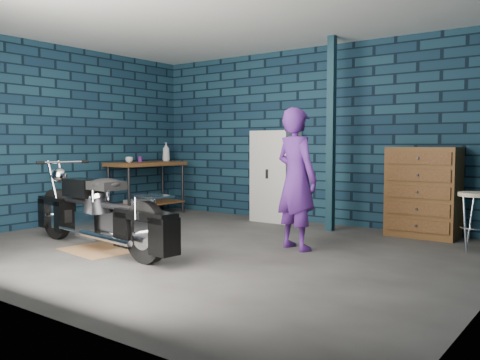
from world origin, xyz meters
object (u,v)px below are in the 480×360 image
object	(u,v)px
locker	(275,176)
tool_chest	(423,192)
storage_bin	(139,208)
motorcycle	(98,207)
person	(296,179)
workbench	(147,189)
shop_stool	(474,222)

from	to	relation	value
locker	tool_chest	distance (m)	2.29
storage_bin	locker	xyz separation A→B (m)	(2.11, 0.93, 0.57)
motorcycle	tool_chest	xyz separation A→B (m)	(2.70, 3.08, 0.08)
storage_bin	tool_chest	world-z (taller)	tool_chest
person	workbench	bearing A→B (deg)	2.96
workbench	person	world-z (taller)	person
workbench	tool_chest	bearing A→B (deg)	9.35
workbench	storage_bin	xyz separation A→B (m)	(0.02, -0.20, -0.32)
locker	person	bearing A→B (deg)	-50.87
storage_bin	workbench	bearing A→B (deg)	95.69
tool_chest	shop_stool	xyz separation A→B (m)	(0.75, -0.55, -0.25)
locker	storage_bin	bearing A→B (deg)	-156.26
locker	workbench	bearing A→B (deg)	-161.14
workbench	motorcycle	xyz separation A→B (m)	(1.72, -2.35, 0.05)
storage_bin	tool_chest	bearing A→B (deg)	11.92
person	shop_stool	xyz separation A→B (m)	(1.68, 1.11, -0.48)
motorcycle	person	world-z (taller)	person
workbench	shop_stool	xyz separation A→B (m)	(5.17, 0.17, -0.12)
shop_stool	tool_chest	bearing A→B (deg)	143.49
locker	shop_stool	distance (m)	3.11
locker	tool_chest	size ratio (longest dim) A/B	1.21
workbench	storage_bin	size ratio (longest dim) A/B	3.12
locker	shop_stool	size ratio (longest dim) A/B	2.12
person	shop_stool	size ratio (longest dim) A/B	2.43
tool_chest	locker	bearing A→B (deg)	180.00
locker	tool_chest	xyz separation A→B (m)	(2.29, 0.00, -0.12)
locker	tool_chest	world-z (taller)	locker
motorcycle	storage_bin	distance (m)	2.77
storage_bin	shop_stool	world-z (taller)	shop_stool
workbench	locker	distance (m)	2.27
locker	tool_chest	bearing A→B (deg)	0.00
workbench	storage_bin	world-z (taller)	workbench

